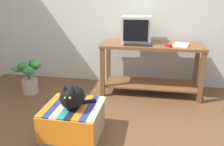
{
  "coord_description": "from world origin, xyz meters",
  "views": [
    {
      "loc": [
        0.48,
        -1.93,
        1.52
      ],
      "look_at": [
        -0.04,
        0.85,
        0.55
      ],
      "focal_mm": 38.54,
      "sensor_mm": 36.0,
      "label": 1
    }
  ],
  "objects_px": {
    "keyboard": "(138,44)",
    "cat": "(72,97)",
    "ottoman_with_blanket": "(74,121)",
    "desk": "(151,60)",
    "potted_plant": "(29,75)",
    "tv_monitor": "(136,30)",
    "stapler": "(168,45)",
    "book": "(181,45)"
  },
  "relations": [
    {
      "from": "keyboard",
      "to": "cat",
      "type": "height_order",
      "value": "keyboard"
    },
    {
      "from": "keyboard",
      "to": "ottoman_with_blanket",
      "type": "bearing_deg",
      "value": -113.88
    },
    {
      "from": "desk",
      "to": "ottoman_with_blanket",
      "type": "height_order",
      "value": "desk"
    },
    {
      "from": "keyboard",
      "to": "potted_plant",
      "type": "relative_size",
      "value": 0.76
    },
    {
      "from": "desk",
      "to": "keyboard",
      "type": "relative_size",
      "value": 3.73
    },
    {
      "from": "tv_monitor",
      "to": "cat",
      "type": "bearing_deg",
      "value": -110.26
    },
    {
      "from": "tv_monitor",
      "to": "keyboard",
      "type": "height_order",
      "value": "tv_monitor"
    },
    {
      "from": "keyboard",
      "to": "ottoman_with_blanket",
      "type": "distance_m",
      "value": 1.48
    },
    {
      "from": "cat",
      "to": "stapler",
      "type": "bearing_deg",
      "value": 44.97
    },
    {
      "from": "book",
      "to": "cat",
      "type": "xyz_separation_m",
      "value": [
        -1.17,
        -1.35,
        -0.3
      ]
    },
    {
      "from": "keyboard",
      "to": "potted_plant",
      "type": "xyz_separation_m",
      "value": [
        -1.64,
        -0.22,
        -0.5
      ]
    },
    {
      "from": "tv_monitor",
      "to": "ottoman_with_blanket",
      "type": "xyz_separation_m",
      "value": [
        -0.53,
        -1.43,
        -0.79
      ]
    },
    {
      "from": "cat",
      "to": "potted_plant",
      "type": "height_order",
      "value": "cat"
    },
    {
      "from": "desk",
      "to": "stapler",
      "type": "xyz_separation_m",
      "value": [
        0.23,
        -0.16,
        0.27
      ]
    },
    {
      "from": "book",
      "to": "stapler",
      "type": "distance_m",
      "value": 0.22
    },
    {
      "from": "tv_monitor",
      "to": "potted_plant",
      "type": "bearing_deg",
      "value": -165.89
    },
    {
      "from": "book",
      "to": "potted_plant",
      "type": "relative_size",
      "value": 0.54
    },
    {
      "from": "ottoman_with_blanket",
      "to": "potted_plant",
      "type": "bearing_deg",
      "value": 136.6
    },
    {
      "from": "potted_plant",
      "to": "stapler",
      "type": "distance_m",
      "value": 2.13
    },
    {
      "from": "cat",
      "to": "stapler",
      "type": "height_order",
      "value": "stapler"
    },
    {
      "from": "stapler",
      "to": "book",
      "type": "bearing_deg",
      "value": -3.59
    },
    {
      "from": "keyboard",
      "to": "stapler",
      "type": "bearing_deg",
      "value": -2.82
    },
    {
      "from": "tv_monitor",
      "to": "potted_plant",
      "type": "height_order",
      "value": "tv_monitor"
    },
    {
      "from": "book",
      "to": "stapler",
      "type": "bearing_deg",
      "value": -133.06
    },
    {
      "from": "tv_monitor",
      "to": "keyboard",
      "type": "xyz_separation_m",
      "value": [
        0.05,
        -0.21,
        -0.18
      ]
    },
    {
      "from": "tv_monitor",
      "to": "cat",
      "type": "xyz_separation_m",
      "value": [
        -0.52,
        -1.47,
        -0.48
      ]
    },
    {
      "from": "tv_monitor",
      "to": "book",
      "type": "xyz_separation_m",
      "value": [
        0.65,
        -0.11,
        -0.18
      ]
    },
    {
      "from": "keyboard",
      "to": "stapler",
      "type": "distance_m",
      "value": 0.42
    },
    {
      "from": "keyboard",
      "to": "book",
      "type": "height_order",
      "value": "keyboard"
    },
    {
      "from": "book",
      "to": "ottoman_with_blanket",
      "type": "distance_m",
      "value": 1.87
    },
    {
      "from": "desk",
      "to": "book",
      "type": "relative_size",
      "value": 5.23
    },
    {
      "from": "tv_monitor",
      "to": "keyboard",
      "type": "bearing_deg",
      "value": -78.1
    },
    {
      "from": "desk",
      "to": "book",
      "type": "height_order",
      "value": "book"
    },
    {
      "from": "desk",
      "to": "keyboard",
      "type": "xyz_separation_m",
      "value": [
        -0.2,
        -0.13,
        0.26
      ]
    },
    {
      "from": "desk",
      "to": "tv_monitor",
      "type": "xyz_separation_m",
      "value": [
        -0.24,
        0.08,
        0.44
      ]
    },
    {
      "from": "tv_monitor",
      "to": "stapler",
      "type": "xyz_separation_m",
      "value": [
        0.47,
        -0.24,
        -0.17
      ]
    },
    {
      "from": "keyboard",
      "to": "cat",
      "type": "relative_size",
      "value": 1.06
    },
    {
      "from": "book",
      "to": "ottoman_with_blanket",
      "type": "bearing_deg",
      "value": -119.57
    },
    {
      "from": "desk",
      "to": "cat",
      "type": "bearing_deg",
      "value": -119.53
    },
    {
      "from": "book",
      "to": "cat",
      "type": "height_order",
      "value": "book"
    },
    {
      "from": "tv_monitor",
      "to": "ottoman_with_blanket",
      "type": "relative_size",
      "value": 0.73
    },
    {
      "from": "stapler",
      "to": "ottoman_with_blanket",
      "type": "bearing_deg",
      "value": -168.19
    }
  ]
}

